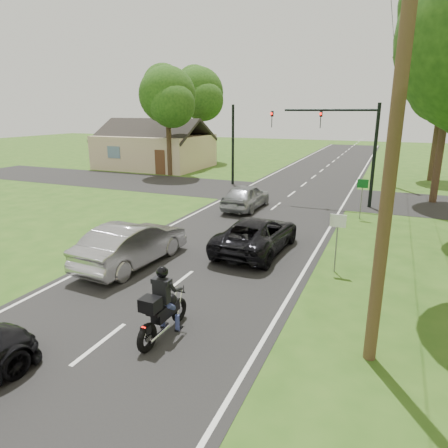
{
  "coord_description": "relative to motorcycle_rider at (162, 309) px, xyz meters",
  "views": [
    {
      "loc": [
        6.23,
        -10.81,
        5.58
      ],
      "look_at": [
        0.4,
        3.0,
        1.3
      ],
      "focal_mm": 32.0,
      "sensor_mm": 36.0,
      "label": 1
    }
  ],
  "objects": [
    {
      "name": "signal_pole_far",
      "position": [
        -6.46,
        21.07,
        2.25
      ],
      "size": [
        0.2,
        0.2,
        6.0
      ],
      "primitive_type": "cylinder",
      "color": "black",
      "rests_on": "ground"
    },
    {
      "name": "ground",
      "position": [
        -1.26,
        3.07,
        -0.75
      ],
      "size": [
        140.0,
        140.0,
        0.0
      ],
      "primitive_type": "plane",
      "color": "#2B5217",
      "rests_on": "ground"
    },
    {
      "name": "sign_green",
      "position": [
        3.64,
        14.05,
        0.85
      ],
      "size": [
        0.55,
        0.07,
        2.12
      ],
      "color": "slate",
      "rests_on": "ground"
    },
    {
      "name": "sign_white",
      "position": [
        3.44,
        6.05,
        0.85
      ],
      "size": [
        0.55,
        0.07,
        2.12
      ],
      "color": "slate",
      "rests_on": "ground"
    },
    {
      "name": "tree_row_e",
      "position": [
        8.22,
        28.85,
        6.08
      ],
      "size": [
        5.28,
        5.12,
        9.61
      ],
      "color": "#332316",
      "rests_on": "ground"
    },
    {
      "name": "motorcycle_rider",
      "position": [
        0.0,
        0.0,
        0.0
      ],
      "size": [
        0.63,
        2.22,
        1.91
      ],
      "rotation": [
        0.0,
        0.0,
        -0.02
      ],
      "color": "black",
      "rests_on": "ground"
    },
    {
      "name": "cross_road",
      "position": [
        -1.26,
        19.07,
        -0.75
      ],
      "size": [
        60.0,
        7.0,
        0.01
      ],
      "primitive_type": "cube",
      "color": "black",
      "rests_on": "ground"
    },
    {
      "name": "dark_suv",
      "position": [
        0.16,
        7.07,
        -0.04
      ],
      "size": [
        2.55,
        5.15,
        1.4
      ],
      "primitive_type": "imported",
      "rotation": [
        0.0,
        0.0,
        3.1
      ],
      "color": "black",
      "rests_on": "road"
    },
    {
      "name": "traffic_signal",
      "position": [
        2.08,
        17.07,
        3.38
      ],
      "size": [
        6.38,
        0.44,
        6.0
      ],
      "color": "black",
      "rests_on": "ground"
    },
    {
      "name": "tree_left_near",
      "position": [
        -12.99,
        22.86,
        5.78
      ],
      "size": [
        5.12,
        4.96,
        9.22
      ],
      "color": "#332316",
      "rests_on": "ground"
    },
    {
      "name": "utility_pole_far",
      "position": [
        4.94,
        25.07,
        4.33
      ],
      "size": [
        1.6,
        0.28,
        10.0
      ],
      "color": "brown",
      "rests_on": "ground"
    },
    {
      "name": "road",
      "position": [
        -1.26,
        13.07,
        -0.75
      ],
      "size": [
        8.0,
        100.0,
        0.01
      ],
      "primitive_type": "cube",
      "color": "black",
      "rests_on": "ground"
    },
    {
      "name": "tree_left_far",
      "position": [
        -14.96,
        32.83,
        6.38
      ],
      "size": [
        5.76,
        5.58,
        10.14
      ],
      "color": "#332316",
      "rests_on": "ground"
    },
    {
      "name": "silver_sedan",
      "position": [
        -3.62,
        3.84,
        0.06
      ],
      "size": [
        2.02,
        4.98,
        1.61
      ],
      "primitive_type": "imported",
      "rotation": [
        0.0,
        0.0,
        3.08
      ],
      "color": "#A09FA4",
      "rests_on": "road"
    },
    {
      "name": "house",
      "position": [
        -17.26,
        27.07,
        1.02
      ],
      "size": [
        10.2,
        8.0,
        4.84
      ],
      "color": "tan",
      "rests_on": "ground"
    },
    {
      "name": "utility_pole_near",
      "position": [
        4.94,
        1.07,
        4.33
      ],
      "size": [
        1.6,
        0.28,
        10.0
      ],
      "color": "brown",
      "rests_on": "ground"
    },
    {
      "name": "silver_suv",
      "position": [
        -2.71,
        13.73,
        0.0
      ],
      "size": [
        1.84,
        4.39,
        1.48
      ],
      "primitive_type": "imported",
      "rotation": [
        0.0,
        0.0,
        3.12
      ],
      "color": "gray",
      "rests_on": "road"
    }
  ]
}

